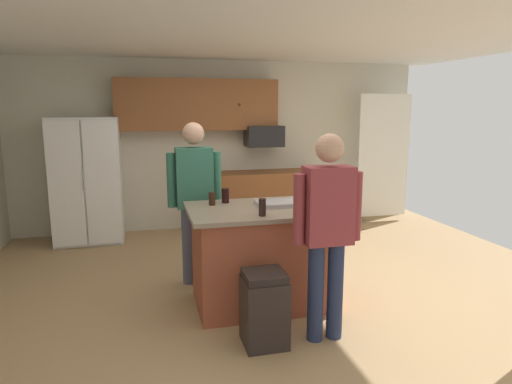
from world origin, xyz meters
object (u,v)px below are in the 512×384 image
(glass_dark_ale, at_px, (303,192))
(serving_tray, at_px, (279,203))
(person_guest_right, at_px, (195,192))
(tumbler_amber, at_px, (225,196))
(refrigerator, at_px, (87,180))
(glass_short_whisky, at_px, (262,207))
(microwave_over_range, at_px, (264,136))
(person_host_foreground, at_px, (327,224))
(glass_stout_tall, at_px, (212,199))
(kitchen_island, at_px, (264,255))
(trash_bin, at_px, (264,309))

(glass_dark_ale, relative_size, serving_tray, 0.35)
(person_guest_right, relative_size, tumbler_amber, 12.04)
(refrigerator, bearing_deg, glass_short_whisky, -59.16)
(microwave_over_range, height_order, person_host_foreground, person_host_foreground)
(person_guest_right, height_order, serving_tray, person_guest_right)
(person_host_foreground, distance_m, glass_stout_tall, 1.27)
(glass_stout_tall, distance_m, tumbler_amber, 0.17)
(person_host_foreground, relative_size, serving_tray, 3.83)
(microwave_over_range, xyz_separation_m, serving_tray, (-0.57, -2.71, -0.47))
(kitchen_island, xyz_separation_m, glass_dark_ale, (0.49, 0.29, 0.55))
(glass_dark_ale, bearing_deg, glass_short_whisky, -134.20)
(microwave_over_range, xyz_separation_m, glass_dark_ale, (-0.25, -2.47, -0.42))
(microwave_over_range, relative_size, glass_short_whisky, 3.72)
(tumbler_amber, relative_size, trash_bin, 0.24)
(refrigerator, relative_size, microwave_over_range, 3.14)
(person_host_foreground, bearing_deg, refrigerator, 10.79)
(refrigerator, xyz_separation_m, tumbler_amber, (1.55, -2.34, 0.15))
(kitchen_island, bearing_deg, tumbler_amber, 135.95)
(glass_short_whisky, bearing_deg, glass_dark_ale, 45.80)
(refrigerator, distance_m, glass_short_whisky, 3.44)
(person_guest_right, height_order, trash_bin, person_guest_right)
(refrigerator, distance_m, microwave_over_range, 2.66)
(glass_stout_tall, height_order, serving_tray, glass_stout_tall)
(glass_stout_tall, bearing_deg, tumbler_amber, 28.95)
(person_host_foreground, height_order, trash_bin, person_host_foreground)
(refrigerator, xyz_separation_m, glass_short_whisky, (1.76, -2.95, 0.15))
(person_host_foreground, height_order, tumbler_amber, person_host_foreground)
(glass_stout_tall, bearing_deg, trash_bin, -74.97)
(person_guest_right, bearing_deg, serving_tray, 9.41)
(refrigerator, relative_size, trash_bin, 2.88)
(glass_short_whisky, height_order, tumbler_amber, glass_short_whisky)
(refrigerator, bearing_deg, person_host_foreground, -57.63)
(glass_stout_tall, xyz_separation_m, trash_bin, (0.26, -0.97, -0.72))
(glass_stout_tall, relative_size, serving_tray, 0.29)
(tumbler_amber, bearing_deg, glass_short_whisky, -70.77)
(microwave_over_range, xyz_separation_m, tumbler_amber, (-1.05, -2.45, -0.42))
(person_guest_right, distance_m, tumbler_amber, 0.47)
(refrigerator, height_order, tumbler_amber, refrigerator)
(microwave_over_range, distance_m, person_guest_right, 2.48)
(person_guest_right, distance_m, glass_dark_ale, 1.13)
(person_host_foreground, bearing_deg, glass_stout_tall, 15.72)
(kitchen_island, bearing_deg, glass_short_whisky, -107.19)
(glass_dark_ale, bearing_deg, kitchen_island, -149.41)
(tumbler_amber, height_order, glass_dark_ale, glass_dark_ale)
(glass_short_whisky, distance_m, serving_tray, 0.45)
(microwave_over_range, height_order, glass_stout_tall, microwave_over_range)
(glass_dark_ale, xyz_separation_m, serving_tray, (-0.32, -0.24, -0.06))
(serving_tray, bearing_deg, tumbler_amber, 152.11)
(microwave_over_range, distance_m, tumbler_amber, 2.70)
(glass_stout_tall, relative_size, glass_dark_ale, 0.84)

